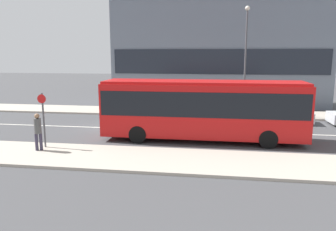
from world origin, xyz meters
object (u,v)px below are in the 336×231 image
city_bus (202,106)px  parked_car_0 (281,114)px  pedestrian_near_stop (38,129)px  street_lamp (246,51)px  bus_stop_sign (43,116)px

city_bus → parked_car_0: city_bus is taller
parked_car_0 → pedestrian_near_stop: (-13.00, -9.16, 0.55)m
parked_car_0 → street_lamp: 5.48m
city_bus → bus_stop_sign: city_bus is taller
city_bus → pedestrian_near_stop: 8.61m
parked_car_0 → street_lamp: street_lamp is taller
street_lamp → pedestrian_near_stop: bearing=-132.9°
city_bus → parked_car_0: size_ratio=2.72×
parked_car_0 → bus_stop_sign: (-13.00, -8.58, 1.10)m
bus_stop_sign → street_lamp: (10.60, 10.84, 3.28)m
parked_car_0 → pedestrian_near_stop: bearing=-144.8°
pedestrian_near_stop → street_lamp: size_ratio=0.22×
parked_car_0 → street_lamp: bearing=136.8°
street_lamp → bus_stop_sign: bearing=-134.4°
city_bus → pedestrian_near_stop: size_ratio=6.07×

